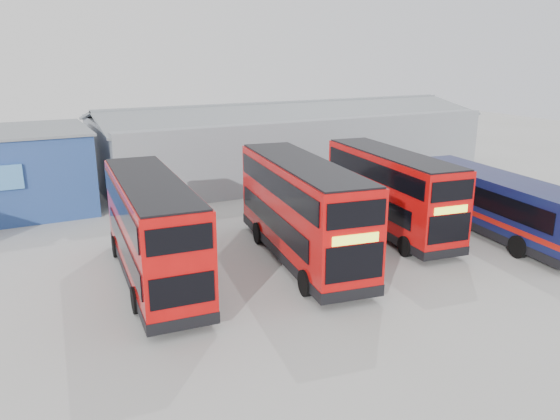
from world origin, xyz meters
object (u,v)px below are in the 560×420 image
at_px(double_decker_left, 153,232).
at_px(maintenance_shed, 287,142).
at_px(single_decker_blue, 495,206).
at_px(double_decker_right, 390,193).
at_px(double_decker_centre, 302,212).

bearing_deg(double_decker_left, maintenance_shed, -127.90).
height_order(maintenance_shed, double_decker_left, maintenance_shed).
relative_size(double_decker_left, single_decker_blue, 0.89).
distance_m(double_decker_left, double_decker_right, 13.45).
bearing_deg(double_decker_centre, maintenance_shed, 72.52).
distance_m(double_decker_left, single_decker_blue, 18.46).
xyz_separation_m(maintenance_shed, double_decker_centre, (-8.52, -17.70, -0.20)).
height_order(maintenance_shed, double_decker_centre, maintenance_shed).
relative_size(maintenance_shed, single_decker_blue, 2.46).
height_order(maintenance_shed, single_decker_blue, maintenance_shed).
bearing_deg(single_decker_blue, double_decker_centre, 0.01).
bearing_deg(double_decker_right, maintenance_shed, 89.53).
height_order(double_decker_left, double_decker_centre, double_decker_centre).
height_order(double_decker_centre, double_decker_right, double_decker_centre).
bearing_deg(double_decker_right, double_decker_centre, -160.20).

